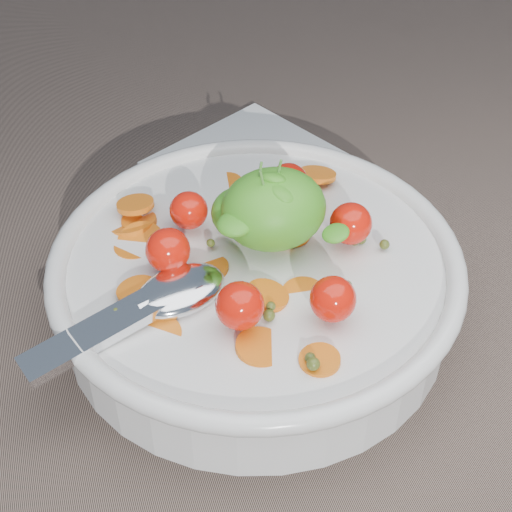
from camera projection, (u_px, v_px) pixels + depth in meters
name	position (u px, v px, depth m)	size (l,w,h in m)	color
ground	(286.00, 320.00, 0.59)	(6.00, 6.00, 0.00)	#776255
bowl	(256.00, 280.00, 0.58)	(0.32, 0.30, 0.13)	silver
napkin	(246.00, 162.00, 0.74)	(0.15, 0.13, 0.01)	white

